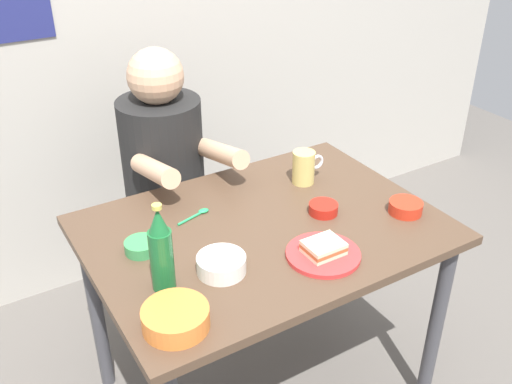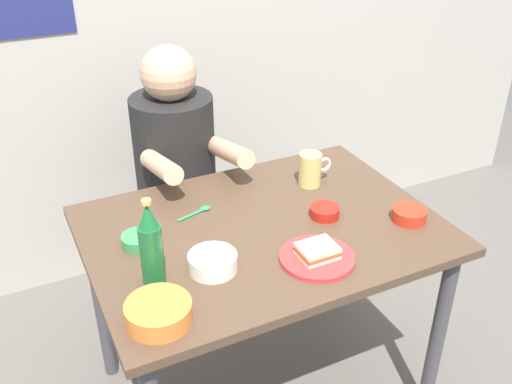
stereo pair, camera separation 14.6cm
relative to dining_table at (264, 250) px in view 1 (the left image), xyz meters
The scene contains 13 objects.
dining_table is the anchor object (origin of this frame).
stool 0.70m from the dining_table, 97.00° to the left, with size 0.34×0.34×0.45m.
person_seated 0.63m from the dining_table, 97.12° to the left, with size 0.33×0.56×0.72m.
plate_orange 0.26m from the dining_table, 74.71° to the right, with size 0.22×0.22×0.01m, color red.
sandwich 0.27m from the dining_table, 74.71° to the right, with size 0.11×0.09×0.04m.
beer_mug 0.36m from the dining_table, 32.15° to the left, with size 0.13×0.08×0.12m.
beer_bottle 0.46m from the dining_table, 163.50° to the right, with size 0.06×0.06×0.26m.
rice_bowl_white 0.29m from the dining_table, 148.94° to the right, with size 0.14×0.14×0.05m.
sambal_bowl_red 0.24m from the dining_table, ahead, with size 0.10×0.10×0.03m.
dip_bowl_green 0.41m from the dining_table, 169.33° to the left, with size 0.10×0.10×0.03m.
soup_bowl_orange 0.52m from the dining_table, 147.40° to the right, with size 0.17×0.17×0.05m.
sauce_bowl_chili 0.49m from the dining_table, 21.23° to the right, with size 0.11×0.11×0.04m.
spoon 0.24m from the dining_table, 131.79° to the left, with size 0.12×0.05×0.01m.
Camera 1 is at (-0.82, -1.31, 1.76)m, focal length 40.89 mm.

